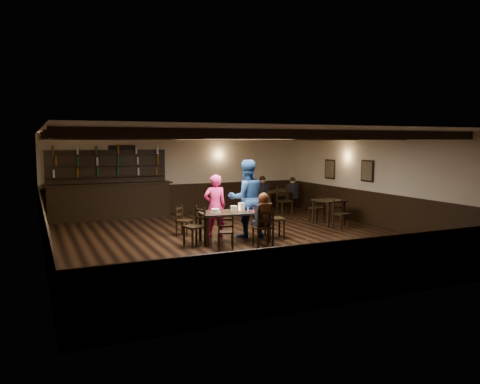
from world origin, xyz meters
name	(u,v)px	position (x,y,z in m)	size (l,w,h in m)	color
ground	(237,240)	(0.00, 0.00, 0.00)	(10.00, 10.00, 0.00)	black
room_shell	(237,171)	(0.01, 0.04, 1.75)	(9.02, 10.02, 2.71)	beige
dining_table	(234,214)	(-0.15, -0.17, 0.68)	(1.76, 1.00, 0.75)	black
chair_near_left	(226,230)	(-0.69, -0.89, 0.46)	(0.46, 0.45, 0.79)	black
chair_near_right	(264,225)	(0.23, -1.04, 0.54)	(0.48, 0.46, 0.92)	black
chair_end_left	(197,223)	(-1.14, -0.21, 0.54)	(0.51, 0.52, 0.93)	black
chair_end_right	(271,215)	(0.87, -0.18, 0.59)	(0.54, 0.56, 1.01)	black
chair_far_pushed	(182,218)	(-1.10, 1.11, 0.46)	(0.51, 0.51, 0.80)	black
woman_pink	(215,206)	(-0.38, 0.55, 0.81)	(0.59, 0.39, 1.63)	#FC2A9A
man_blue	(246,198)	(0.38, 0.28, 1.00)	(0.97, 0.76, 2.00)	navy
seated_person	(263,211)	(0.24, -0.98, 0.84)	(0.35, 0.52, 0.85)	black
cake	(215,211)	(-0.62, -0.06, 0.79)	(0.26, 0.26, 0.09)	white
plate_stack_a	(234,209)	(-0.18, -0.21, 0.83)	(0.16, 0.16, 0.15)	white
plate_stack_b	(242,207)	(0.07, -0.10, 0.85)	(0.17, 0.17, 0.20)	white
tea_light	(235,210)	(-0.11, -0.10, 0.78)	(0.04, 0.04, 0.06)	#A5A8AD
salt_shaker	(248,209)	(0.17, -0.28, 0.80)	(0.04, 0.04, 0.10)	silver
pepper_shaker	(254,209)	(0.32, -0.27, 0.80)	(0.04, 0.04, 0.09)	#A5A8AD
drink_glass	(243,208)	(0.12, -0.07, 0.81)	(0.08, 0.08, 0.12)	silver
menu_red	(256,211)	(0.39, -0.30, 0.75)	(0.29, 0.20, 0.00)	maroon
menu_blue	(255,210)	(0.46, -0.09, 0.75)	(0.33, 0.23, 0.00)	#0E1C49
bar_counter	(109,196)	(-2.41, 4.72, 0.73)	(3.98, 0.70, 2.20)	black
back_table_a	(329,203)	(3.35, 0.85, 0.65)	(0.89, 0.89, 0.75)	black
back_table_b	(274,193)	(3.10, 3.76, 0.66)	(0.90, 0.90, 0.75)	black
bg_patron_left	(262,188)	(2.66, 3.82, 0.87)	(0.35, 0.45, 0.81)	black
bg_patron_right	(293,188)	(3.80, 3.69, 0.84)	(0.32, 0.41, 0.75)	black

